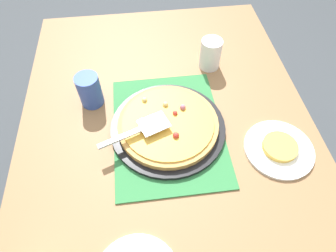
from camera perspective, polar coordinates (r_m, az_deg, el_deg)
ground_plane at (r=1.63m, az=-0.00°, el=-16.16°), size 8.00×8.00×0.00m
dining_table at (r=1.05m, az=-0.00°, el=-4.17°), size 1.40×1.00×0.75m
placemat at (r=0.95m, az=-0.00°, el=-0.60°), size 0.48×0.36×0.01m
pizza_pan at (r=0.94m, az=-0.00°, el=-0.25°), size 0.38×0.38×0.01m
pizza at (r=0.93m, az=-0.03°, el=0.49°), size 0.33×0.33×0.04m
plate_near_left at (r=0.97m, az=21.32°, el=-4.28°), size 0.22×0.22×0.01m
served_slice_left at (r=0.96m, az=21.55°, el=-3.87°), size 0.11×0.11×0.02m
cup_far at (r=1.02m, az=-15.45°, el=6.91°), size 0.08×0.08×0.12m
cup_corner at (r=1.14m, az=8.52°, el=14.10°), size 0.08×0.08×0.12m
pizza_server at (r=0.88m, az=-5.63°, el=-0.71°), size 0.12×0.23×0.01m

